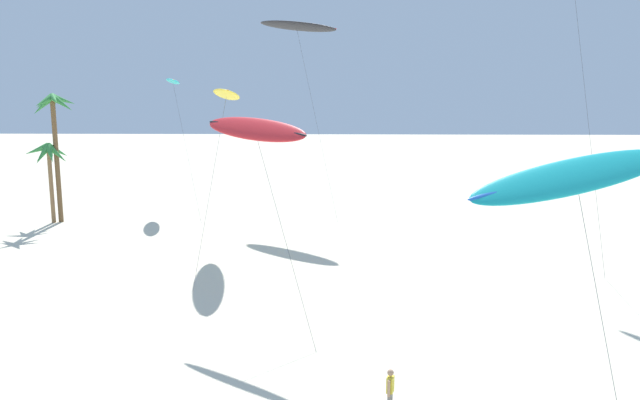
{
  "coord_description": "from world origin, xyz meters",
  "views": [
    {
      "loc": [
        3.4,
        -2.44,
        10.28
      ],
      "look_at": [
        2.81,
        18.37,
        6.64
      ],
      "focal_mm": 34.75,
      "sensor_mm": 36.0,
      "label": 1
    }
  ],
  "objects_px": {
    "flying_kite_1": "(226,95)",
    "flying_kite_2": "(576,176)",
    "flying_kite_3": "(173,81)",
    "flying_kite_0": "(255,129)",
    "palm_tree_0": "(49,157)",
    "flying_kite_4": "(296,26)",
    "palm_tree_1": "(53,117)",
    "person_near_left": "(390,391)"
  },
  "relations": [
    {
      "from": "flying_kite_3",
      "to": "person_near_left",
      "type": "distance_m",
      "value": 40.57
    },
    {
      "from": "flying_kite_0",
      "to": "flying_kite_4",
      "type": "relative_size",
      "value": 0.58
    },
    {
      "from": "palm_tree_0",
      "to": "person_near_left",
      "type": "distance_m",
      "value": 38.35
    },
    {
      "from": "flying_kite_1",
      "to": "flying_kite_4",
      "type": "xyz_separation_m",
      "value": [
        3.74,
        10.84,
        5.29
      ]
    },
    {
      "from": "palm_tree_0",
      "to": "flying_kite_2",
      "type": "xyz_separation_m",
      "value": [
        30.18,
        -28.14,
        2.43
      ]
    },
    {
      "from": "flying_kite_1",
      "to": "flying_kite_2",
      "type": "height_order",
      "value": "flying_kite_1"
    },
    {
      "from": "flying_kite_2",
      "to": "flying_kite_4",
      "type": "height_order",
      "value": "flying_kite_4"
    },
    {
      "from": "palm_tree_0",
      "to": "flying_kite_3",
      "type": "bearing_deg",
      "value": 38.11
    },
    {
      "from": "person_near_left",
      "to": "flying_kite_3",
      "type": "bearing_deg",
      "value": 114.13
    },
    {
      "from": "palm_tree_1",
      "to": "flying_kite_1",
      "type": "bearing_deg",
      "value": -29.53
    },
    {
      "from": "flying_kite_2",
      "to": "palm_tree_0",
      "type": "bearing_deg",
      "value": 137.01
    },
    {
      "from": "palm_tree_0",
      "to": "flying_kite_4",
      "type": "distance_m",
      "value": 22.0
    },
    {
      "from": "person_near_left",
      "to": "palm_tree_1",
      "type": "bearing_deg",
      "value": 128.94
    },
    {
      "from": "flying_kite_3",
      "to": "palm_tree_0",
      "type": "bearing_deg",
      "value": -141.89
    },
    {
      "from": "palm_tree_0",
      "to": "flying_kite_1",
      "type": "height_order",
      "value": "flying_kite_1"
    },
    {
      "from": "palm_tree_0",
      "to": "flying_kite_2",
      "type": "distance_m",
      "value": 41.33
    },
    {
      "from": "palm_tree_0",
      "to": "flying_kite_2",
      "type": "bearing_deg",
      "value": -42.99
    },
    {
      "from": "flying_kite_1",
      "to": "person_near_left",
      "type": "xyz_separation_m",
      "value": [
        8.75,
        -20.98,
        -9.21
      ]
    },
    {
      "from": "palm_tree_1",
      "to": "person_near_left",
      "type": "relative_size",
      "value": 6.32
    },
    {
      "from": "palm_tree_1",
      "to": "flying_kite_4",
      "type": "distance_m",
      "value": 20.26
    },
    {
      "from": "flying_kite_4",
      "to": "flying_kite_1",
      "type": "bearing_deg",
      "value": -109.04
    },
    {
      "from": "palm_tree_1",
      "to": "flying_kite_4",
      "type": "relative_size",
      "value": 0.62
    },
    {
      "from": "flying_kite_0",
      "to": "flying_kite_2",
      "type": "bearing_deg",
      "value": -34.22
    },
    {
      "from": "flying_kite_1",
      "to": "person_near_left",
      "type": "distance_m",
      "value": 24.53
    },
    {
      "from": "palm_tree_1",
      "to": "flying_kite_2",
      "type": "bearing_deg",
      "value": -43.72
    },
    {
      "from": "flying_kite_3",
      "to": "flying_kite_4",
      "type": "xyz_separation_m",
      "value": [
        11.03,
        -4.0,
        4.21
      ]
    },
    {
      "from": "flying_kite_0",
      "to": "flying_kite_3",
      "type": "xyz_separation_m",
      "value": [
        -10.7,
        27.08,
        2.5
      ]
    },
    {
      "from": "palm_tree_0",
      "to": "flying_kite_3",
      "type": "height_order",
      "value": "flying_kite_3"
    },
    {
      "from": "flying_kite_2",
      "to": "flying_kite_3",
      "type": "height_order",
      "value": "flying_kite_3"
    },
    {
      "from": "palm_tree_0",
      "to": "flying_kite_1",
      "type": "bearing_deg",
      "value": -28.02
    },
    {
      "from": "flying_kite_0",
      "to": "flying_kite_1",
      "type": "bearing_deg",
      "value": 105.56
    },
    {
      "from": "flying_kite_0",
      "to": "person_near_left",
      "type": "xyz_separation_m",
      "value": [
        5.34,
        -8.74,
        -7.79
      ]
    },
    {
      "from": "person_near_left",
      "to": "flying_kite_2",
      "type": "bearing_deg",
      "value": 11.23
    },
    {
      "from": "flying_kite_1",
      "to": "flying_kite_4",
      "type": "distance_m",
      "value": 12.63
    },
    {
      "from": "palm_tree_1",
      "to": "flying_kite_2",
      "type": "height_order",
      "value": "palm_tree_1"
    },
    {
      "from": "flying_kite_2",
      "to": "flying_kite_3",
      "type": "xyz_separation_m",
      "value": [
        -21.86,
        34.67,
        3.5
      ]
    },
    {
      "from": "palm_tree_1",
      "to": "flying_kite_0",
      "type": "xyz_separation_m",
      "value": [
        18.53,
        -20.8,
        0.3
      ]
    },
    {
      "from": "flying_kite_1",
      "to": "flying_kite_3",
      "type": "bearing_deg",
      "value": 116.17
    },
    {
      "from": "palm_tree_1",
      "to": "person_near_left",
      "type": "distance_m",
      "value": 38.72
    },
    {
      "from": "palm_tree_0",
      "to": "flying_kite_2",
      "type": "relative_size",
      "value": 0.73
    },
    {
      "from": "flying_kite_3",
      "to": "flying_kite_1",
      "type": "bearing_deg",
      "value": -63.83
    },
    {
      "from": "flying_kite_1",
      "to": "flying_kite_2",
      "type": "xyz_separation_m",
      "value": [
        14.57,
        -19.83,
        -2.42
      ]
    }
  ]
}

